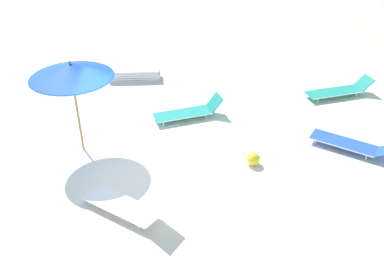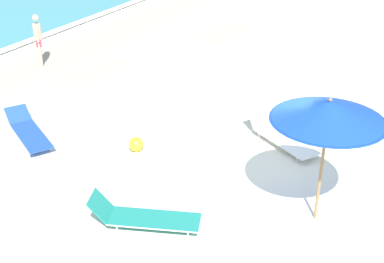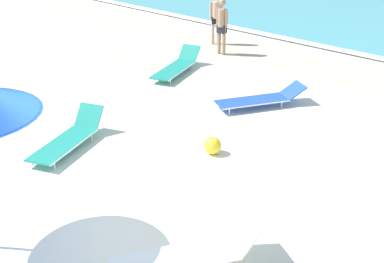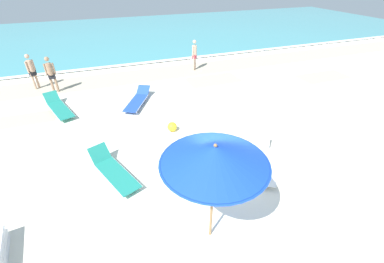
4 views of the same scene
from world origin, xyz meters
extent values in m
cube|color=silver|center=(0.00, 0.00, -0.08)|extent=(60.00, 60.00, 0.16)
cube|color=#B8AE96|center=(3.01, 7.28, 0.00)|extent=(2.90, 1.63, 0.00)
cube|color=#B8AE96|center=(9.09, 5.56, 0.00)|extent=(3.01, 1.47, 0.00)
cylinder|color=#9E7547|center=(-1.09, -1.61, 1.17)|extent=(0.06, 0.06, 2.35)
cone|color=blue|center=(-1.09, -1.61, 2.35)|extent=(2.12, 2.12, 0.37)
cylinder|color=#13359C|center=(-1.09, -1.61, 2.17)|extent=(2.06, 2.06, 0.01)
sphere|color=#9E7547|center=(-1.09, -1.61, 2.57)|extent=(0.07, 0.07, 0.07)
cube|color=#1E8475|center=(-2.90, 1.01, 0.17)|extent=(1.21, 1.85, 0.03)
cylinder|color=silver|center=(-3.18, 0.89, 0.17)|extent=(0.69, 1.64, 0.03)
cylinder|color=silver|center=(-2.62, 1.12, 0.17)|extent=(0.69, 1.64, 0.03)
cube|color=#1E8475|center=(-3.29, 1.98, 0.39)|extent=(0.68, 0.56, 0.44)
cylinder|color=silver|center=(-2.88, 0.27, 0.08)|extent=(0.03, 0.03, 0.16)
cylinder|color=silver|center=(-2.41, 0.47, 0.08)|extent=(0.03, 0.03, 0.16)
cylinder|color=silver|center=(-3.39, 1.54, 0.08)|extent=(0.03, 0.03, 0.16)
cylinder|color=silver|center=(-2.92, 1.74, 0.08)|extent=(0.03, 0.03, 0.16)
cube|color=white|center=(1.33, -0.06, 0.17)|extent=(1.40, 1.89, 0.03)
cylinder|color=silver|center=(1.07, 0.08, 0.17)|extent=(0.90, 1.62, 0.03)
cylinder|color=silver|center=(1.60, -0.21, 0.17)|extent=(0.90, 1.62, 0.03)
cube|color=white|center=(1.85, 0.88, 0.40)|extent=(0.67, 0.58, 0.46)
cylinder|color=silver|center=(0.77, -0.57, 0.08)|extent=(0.03, 0.03, 0.16)
cylinder|color=silver|center=(1.22, -0.81, 0.08)|extent=(0.03, 0.03, 0.16)
cylinder|color=silver|center=(1.45, 0.69, 0.08)|extent=(0.03, 0.03, 0.16)
cylinder|color=silver|center=(1.90, 0.44, 0.08)|extent=(0.03, 0.03, 0.16)
cube|color=blue|center=(-1.56, 5.56, 0.17)|extent=(1.38, 1.84, 0.03)
cylinder|color=silver|center=(-1.82, 5.70, 0.17)|extent=(0.87, 1.57, 0.03)
cylinder|color=silver|center=(-1.30, 5.41, 0.17)|extent=(0.87, 1.57, 0.03)
cube|color=blue|center=(-1.02, 6.54, 0.32)|extent=(0.74, 0.70, 0.31)
cylinder|color=silver|center=(-2.11, 5.08, 0.08)|extent=(0.03, 0.03, 0.16)
cylinder|color=silver|center=(-1.67, 4.83, 0.08)|extent=(0.03, 0.03, 0.16)
cylinder|color=silver|center=(-1.45, 6.29, 0.08)|extent=(0.03, 0.03, 0.16)
cylinder|color=silver|center=(-1.01, 6.04, 0.08)|extent=(0.03, 0.03, 0.16)
cylinder|color=beige|center=(2.68, 9.28, 0.45)|extent=(0.11, 0.11, 0.90)
cylinder|color=beige|center=(2.54, 9.14, 0.45)|extent=(0.11, 0.11, 0.90)
cube|color=#D13D4C|center=(2.61, 9.21, 0.82)|extent=(0.34, 0.34, 0.24)
cylinder|color=beige|center=(2.61, 9.21, 1.18)|extent=(0.27, 0.27, 0.55)
cylinder|color=beige|center=(2.74, 9.34, 1.17)|extent=(0.08, 0.08, 0.55)
cylinder|color=beige|center=(2.48, 9.08, 1.17)|extent=(0.08, 0.08, 0.55)
sphere|color=beige|center=(2.61, 9.21, 1.66)|extent=(0.21, 0.21, 0.21)
sphere|color=yellow|center=(-0.63, 3.03, 0.18)|extent=(0.36, 0.36, 0.36)
camera|label=1|loc=(8.50, 1.96, 6.67)|focal=40.00mm
camera|label=2|loc=(-9.78, -3.75, 6.43)|focal=50.00mm
camera|label=3|loc=(5.65, -4.33, 4.94)|focal=50.00mm
camera|label=4|loc=(-2.79, -4.98, 5.28)|focal=24.00mm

